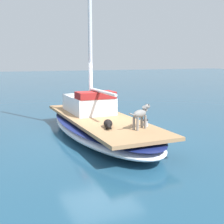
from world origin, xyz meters
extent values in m
plane|color=navy|center=(0.00, 0.00, 0.00)|extent=(120.00, 120.00, 0.00)
ellipsoid|color=white|center=(0.00, 0.00, 0.28)|extent=(2.51, 7.20, 0.56)
ellipsoid|color=navy|center=(0.00, 0.00, 0.46)|extent=(2.52, 7.24, 0.08)
cube|color=#A37A51|center=(0.00, 0.00, 0.61)|extent=(2.06, 6.63, 0.10)
cylinder|color=silver|center=(0.00, 0.90, 4.25)|extent=(0.14, 0.14, 7.18)
cylinder|color=silver|center=(0.00, -0.20, 1.56)|extent=(0.10, 2.20, 0.10)
cube|color=silver|center=(0.00, 1.20, 0.96)|extent=(1.40, 2.20, 0.60)
cube|color=maroon|center=(0.00, 0.43, 1.38)|extent=(1.33, 0.70, 0.24)
ellipsoid|color=black|center=(-0.33, -1.47, 0.77)|extent=(0.45, 0.65, 0.22)
ellipsoid|color=black|center=(-0.46, -1.81, 0.76)|extent=(0.19, 0.23, 0.13)
cone|color=black|center=(-0.42, -1.83, 0.82)|extent=(0.05, 0.05, 0.05)
cone|color=black|center=(-0.50, -1.80, 0.82)|extent=(0.05, 0.05, 0.05)
cylinder|color=black|center=(-0.35, -1.69, 0.69)|extent=(0.12, 0.19, 0.06)
cylinder|color=black|center=(-0.46, -1.64, 0.69)|extent=(0.12, 0.19, 0.06)
cylinder|color=black|center=(-0.20, -1.10, 0.69)|extent=(0.10, 0.18, 0.04)
ellipsoid|color=gray|center=(0.39, -2.06, 1.11)|extent=(0.56, 0.41, 0.22)
cylinder|color=gray|center=(0.53, -1.92, 0.85)|extent=(0.07, 0.07, 0.38)
cylinder|color=gray|center=(0.58, -2.04, 0.85)|extent=(0.07, 0.07, 0.38)
cylinder|color=gray|center=(0.20, -2.07, 0.85)|extent=(0.07, 0.07, 0.38)
cylinder|color=gray|center=(0.25, -2.19, 0.85)|extent=(0.07, 0.07, 0.38)
cylinder|color=gray|center=(0.60, -1.96, 1.22)|extent=(0.22, 0.18, 0.19)
ellipsoid|color=gray|center=(0.71, -1.92, 1.27)|extent=(0.25, 0.21, 0.13)
cone|color=#2A2929|center=(0.69, -1.87, 1.33)|extent=(0.05, 0.05, 0.06)
cone|color=#2A2929|center=(0.73, -1.96, 1.33)|extent=(0.05, 0.05, 0.06)
torus|color=black|center=(0.60, -1.96, 1.22)|extent=(0.16, 0.17, 0.10)
cylinder|color=gray|center=(0.06, -2.20, 1.14)|extent=(0.22, 0.13, 0.12)
cylinder|color=#B7B7BC|center=(0.72, -1.82, 0.70)|extent=(0.16, 0.16, 0.08)
cylinder|color=#B7B7BC|center=(0.72, -1.82, 0.79)|extent=(0.13, 0.13, 0.10)
cylinder|color=black|center=(0.72, -1.82, 0.86)|extent=(0.15, 0.15, 0.03)
camera|label=1|loc=(-3.65, -9.25, 2.61)|focal=47.61mm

